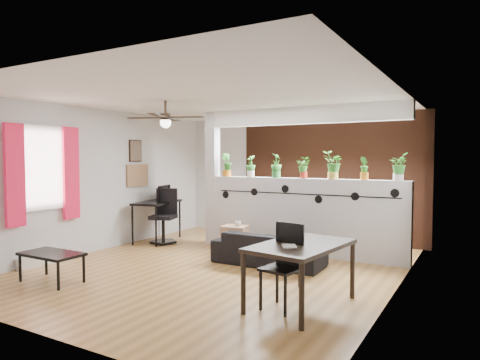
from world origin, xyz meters
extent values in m
cube|color=olive|center=(0.00, 0.00, -0.05)|extent=(6.30, 7.10, 0.10)
cube|color=#B7B7BA|center=(0.00, 3.02, 1.30)|extent=(6.30, 0.04, 2.90)
cube|color=#B7B7BA|center=(0.00, -3.02, 1.30)|extent=(6.30, 0.04, 2.90)
cube|color=#B7B7BA|center=(-2.62, 0.00, 1.30)|extent=(0.04, 7.10, 2.90)
cube|color=#B7B7BA|center=(2.62, 0.00, 1.30)|extent=(0.04, 7.10, 2.90)
cube|color=white|center=(0.00, 0.00, 2.65)|extent=(6.30, 7.10, 0.10)
cube|color=#BCBCC1|center=(0.80, 1.50, 0.68)|extent=(3.60, 0.18, 1.35)
cube|color=white|center=(0.80, 1.50, 2.45)|extent=(3.60, 0.18, 0.30)
cube|color=#BCBCC1|center=(-1.11, 1.50, 1.30)|extent=(0.22, 0.20, 2.60)
cube|color=#A04E2E|center=(0.80, 2.97, 1.30)|extent=(3.90, 0.05, 2.60)
cube|color=black|center=(0.80, 1.40, 1.08)|extent=(3.31, 0.01, 0.02)
cylinder|color=black|center=(-0.75, 1.40, 1.00)|extent=(0.14, 0.01, 0.14)
cylinder|color=black|center=(-0.13, 1.40, 1.08)|extent=(0.14, 0.01, 0.14)
cylinder|color=black|center=(0.49, 1.40, 1.16)|extent=(0.14, 0.01, 0.14)
cylinder|color=black|center=(1.11, 1.40, 1.00)|extent=(0.14, 0.01, 0.14)
cylinder|color=black|center=(1.73, 1.40, 1.08)|extent=(0.14, 0.01, 0.14)
cylinder|color=black|center=(2.35, 1.40, 1.16)|extent=(0.14, 0.01, 0.14)
cube|color=white|center=(-2.58, -1.20, 1.55)|extent=(0.02, 0.95, 1.25)
cube|color=white|center=(-2.57, -1.20, 1.55)|extent=(0.04, 1.05, 1.35)
cube|color=red|center=(-2.53, -1.70, 1.45)|extent=(0.06, 0.30, 1.55)
cube|color=red|center=(-2.53, -0.70, 1.45)|extent=(0.06, 0.30, 1.55)
cube|color=silver|center=(-2.54, -1.20, 0.09)|extent=(0.08, 1.00, 0.18)
cube|color=#8A6342|center=(-2.58, 0.95, 1.35)|extent=(0.03, 0.60, 0.45)
cube|color=#8C7259|center=(-2.58, 0.90, 1.85)|extent=(0.03, 0.30, 0.40)
cube|color=black|center=(-2.58, 0.90, 1.85)|extent=(0.02, 0.34, 0.44)
cylinder|color=black|center=(-0.80, -0.30, 2.50)|extent=(0.04, 0.04, 0.20)
cylinder|color=black|center=(-0.80, -0.30, 2.35)|extent=(0.18, 0.18, 0.10)
sphere|color=white|center=(-0.80, -0.30, 2.26)|extent=(0.17, 0.17, 0.17)
cube|color=black|center=(-0.48, -0.18, 2.34)|extent=(0.55, 0.29, 0.01)
cube|color=black|center=(-0.92, 0.02, 2.34)|extent=(0.29, 0.55, 0.01)
cube|color=black|center=(-1.12, -0.42, 2.34)|extent=(0.55, 0.29, 0.01)
cube|color=black|center=(-0.68, -0.62, 2.34)|extent=(0.29, 0.55, 0.01)
cylinder|color=#C67017|center=(-0.78, 1.50, 1.41)|extent=(0.17, 0.17, 0.12)
imported|color=#1B5F1B|center=(-0.78, 1.50, 1.63)|extent=(0.27, 0.23, 0.35)
cylinder|color=white|center=(-0.25, 1.50, 1.41)|extent=(0.14, 0.14, 0.12)
imported|color=#1B5F1B|center=(-0.25, 1.50, 1.60)|extent=(0.24, 0.21, 0.30)
cylinder|color=#2F8138|center=(0.27, 1.50, 1.41)|extent=(0.16, 0.16, 0.12)
imported|color=#1B5F1B|center=(0.27, 1.50, 1.62)|extent=(0.27, 0.28, 0.34)
cylinder|color=red|center=(0.80, 1.50, 1.41)|extent=(0.13, 0.13, 0.12)
imported|color=#1B5F1B|center=(0.80, 1.50, 1.59)|extent=(0.20, 0.17, 0.27)
cylinder|color=#DDC24E|center=(1.33, 1.50, 1.41)|extent=(0.18, 0.18, 0.12)
imported|color=#1B5F1B|center=(1.33, 1.50, 1.64)|extent=(0.32, 0.32, 0.38)
cylinder|color=orange|center=(1.85, 1.50, 1.41)|extent=(0.13, 0.13, 0.12)
imported|color=#1B5F1B|center=(1.85, 1.50, 1.59)|extent=(0.22, 0.23, 0.28)
cylinder|color=silver|center=(2.38, 1.50, 1.41)|extent=(0.16, 0.16, 0.12)
imported|color=#1B5F1B|center=(2.38, 1.50, 1.62)|extent=(0.20, 0.24, 0.34)
imported|color=black|center=(0.58, 0.55, 0.25)|extent=(1.69, 0.67, 0.49)
cube|color=#A17655|center=(-0.23, 0.88, 0.26)|extent=(0.48, 0.44, 0.51)
imported|color=gray|center=(-0.18, 0.88, 0.56)|extent=(0.15, 0.15, 0.09)
cube|color=black|center=(-2.25, 1.16, 0.80)|extent=(0.82, 1.24, 0.04)
cylinder|color=black|center=(-2.39, 0.59, 0.39)|extent=(0.04, 0.04, 0.78)
cylinder|color=black|center=(-1.89, 0.70, 0.39)|extent=(0.04, 0.04, 0.78)
cylinder|color=black|center=(-2.61, 1.62, 0.39)|extent=(0.04, 0.04, 0.78)
cylinder|color=black|center=(-2.11, 1.73, 0.39)|extent=(0.04, 0.04, 0.78)
imported|color=black|center=(-2.25, 1.31, 0.91)|extent=(0.31, 0.13, 0.18)
cylinder|color=black|center=(-1.96, 1.00, 0.04)|extent=(0.56, 0.56, 0.04)
cylinder|color=black|center=(-1.96, 1.00, 0.28)|extent=(0.06, 0.06, 0.47)
cube|color=black|center=(-1.96, 1.00, 0.54)|extent=(0.57, 0.57, 0.08)
cube|color=black|center=(-2.02, 1.19, 0.84)|extent=(0.43, 0.19, 0.51)
cube|color=black|center=(1.74, -0.98, 0.70)|extent=(0.98, 1.42, 0.05)
cylinder|color=black|center=(1.30, -1.55, 0.34)|extent=(0.06, 0.06, 0.68)
cylinder|color=black|center=(2.01, -1.65, 0.34)|extent=(0.06, 0.06, 0.68)
cylinder|color=black|center=(1.47, -0.31, 0.34)|extent=(0.06, 0.06, 0.68)
cylinder|color=black|center=(2.19, -0.41, 0.34)|extent=(0.06, 0.06, 0.68)
imported|color=gray|center=(1.64, -1.28, 0.73)|extent=(0.24, 0.25, 0.02)
cube|color=black|center=(1.59, -1.21, 0.46)|extent=(0.45, 0.45, 0.03)
cube|color=black|center=(1.62, -1.04, 0.72)|extent=(0.37, 0.09, 0.49)
cube|color=black|center=(1.41, -1.34, 0.23)|extent=(0.03, 0.03, 0.46)
cube|color=black|center=(1.73, -1.40, 0.23)|extent=(0.03, 0.03, 0.46)
cube|color=black|center=(1.46, -1.02, 0.47)|extent=(0.03, 0.03, 0.94)
cube|color=black|center=(1.78, -1.07, 0.47)|extent=(0.03, 0.03, 0.94)
cube|color=black|center=(-1.58, -1.80, 0.39)|extent=(0.88, 0.49, 0.04)
cylinder|color=black|center=(-1.98, -2.01, 0.18)|extent=(0.04, 0.04, 0.37)
cylinder|color=black|center=(-1.18, -2.00, 0.18)|extent=(0.04, 0.04, 0.37)
cylinder|color=black|center=(-1.98, -1.60, 0.18)|extent=(0.04, 0.04, 0.37)
cylinder|color=black|center=(-1.19, -1.60, 0.18)|extent=(0.04, 0.04, 0.37)
camera|label=1|loc=(3.55, -5.55, 1.71)|focal=32.00mm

